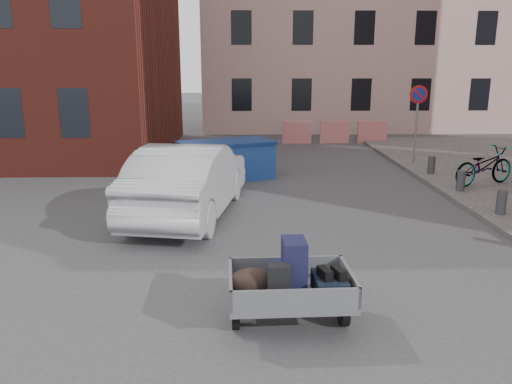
{
  "coord_description": "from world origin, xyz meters",
  "views": [
    {
      "loc": [
        0.25,
        -7.36,
        3.37
      ],
      "look_at": [
        0.41,
        1.65,
        1.1
      ],
      "focal_mm": 35.0,
      "sensor_mm": 36.0,
      "label": 1
    }
  ],
  "objects_px": {
    "trailer": "(289,284)",
    "silver_car": "(189,179)",
    "bicycle": "(484,166)",
    "dumpster": "(226,160)"
  },
  "relations": [
    {
      "from": "trailer",
      "to": "dumpster",
      "type": "xyz_separation_m",
      "value": [
        -1.18,
        9.04,
        -0.02
      ]
    },
    {
      "from": "dumpster",
      "to": "bicycle",
      "type": "distance_m",
      "value": 7.44
    },
    {
      "from": "trailer",
      "to": "dumpster",
      "type": "relative_size",
      "value": 0.58
    },
    {
      "from": "trailer",
      "to": "dumpster",
      "type": "bearing_deg",
      "value": 95.07
    },
    {
      "from": "trailer",
      "to": "silver_car",
      "type": "xyz_separation_m",
      "value": [
        -1.88,
        5.24,
        0.23
      ]
    },
    {
      "from": "dumpster",
      "to": "silver_car",
      "type": "xyz_separation_m",
      "value": [
        -0.7,
        -3.81,
        0.25
      ]
    },
    {
      "from": "trailer",
      "to": "silver_car",
      "type": "bearing_deg",
      "value": 107.38
    },
    {
      "from": "trailer",
      "to": "bicycle",
      "type": "bearing_deg",
      "value": 48.88
    },
    {
      "from": "trailer",
      "to": "bicycle",
      "type": "relative_size",
      "value": 0.89
    },
    {
      "from": "bicycle",
      "to": "trailer",
      "type": "bearing_deg",
      "value": 118.37
    }
  ]
}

